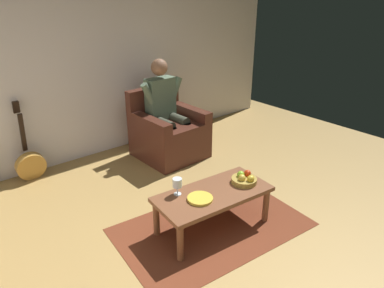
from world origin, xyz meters
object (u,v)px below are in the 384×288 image
at_px(guitar, 30,163).
at_px(fruit_bowl, 244,179).
at_px(wine_glass_near, 177,184).
at_px(coffee_table, 213,197).
at_px(armchair, 168,133).
at_px(person_seated, 165,105).
at_px(decorative_dish, 200,199).

distance_m(guitar, fruit_bowl, 2.57).
bearing_deg(wine_glass_near, guitar, -68.67).
bearing_deg(fruit_bowl, coffee_table, -9.89).
height_order(armchair, fruit_bowl, armchair).
height_order(person_seated, wine_glass_near, person_seated).
xyz_separation_m(person_seated, decorative_dish, (0.82, 1.65, -0.30)).
height_order(coffee_table, wine_glass_near, wine_glass_near).
relative_size(person_seated, decorative_dish, 5.64).
distance_m(wine_glass_near, fruit_bowl, 0.68).
bearing_deg(person_seated, fruit_bowl, 78.71).
distance_m(armchair, person_seated, 0.39).
relative_size(person_seated, wine_glass_near, 8.00).
xyz_separation_m(armchair, fruit_bowl, (0.29, 1.65, 0.11)).
relative_size(person_seated, guitar, 1.36).
bearing_deg(wine_glass_near, person_seated, -122.35).
height_order(armchair, decorative_dish, armchair).
height_order(armchair, wine_glass_near, armchair).
xyz_separation_m(armchair, person_seated, (0.00, -0.04, 0.38)).
bearing_deg(person_seated, coffee_table, 66.90).
xyz_separation_m(coffee_table, fruit_bowl, (-0.35, 0.06, 0.10)).
height_order(guitar, wine_glass_near, guitar).
distance_m(coffee_table, fruit_bowl, 0.37).
bearing_deg(coffee_table, guitar, -64.06).
bearing_deg(decorative_dish, person_seated, -116.38).
xyz_separation_m(guitar, wine_glass_near, (-0.75, 1.92, 0.29)).
bearing_deg(guitar, fruit_bowl, 122.45).
distance_m(coffee_table, decorative_dish, 0.19).
bearing_deg(decorative_dish, fruit_bowl, 175.24).
distance_m(armchair, guitar, 1.74).
bearing_deg(fruit_bowl, person_seated, -99.65).
distance_m(armchair, decorative_dish, 1.80).
distance_m(wine_glass_near, decorative_dish, 0.25).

